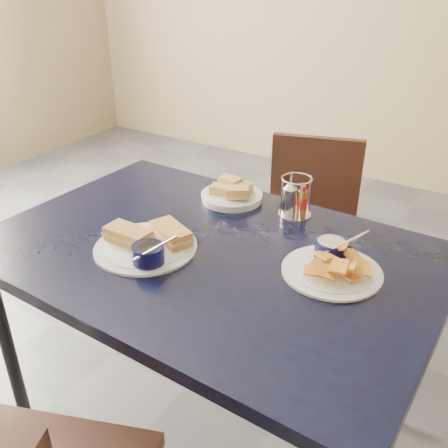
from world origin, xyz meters
The scene contains 7 objects.
ground centered at (0.00, 0.00, 0.00)m, with size 6.00×6.00×0.00m, color #4C4D51.
dining_table centered at (-0.19, -0.09, 0.69)m, with size 1.35×0.93×0.75m.
chair_far centered at (-0.17, 0.73, 0.48)m, with size 0.48×0.48×0.83m.
sandwich_plate centered at (-0.33, -0.19, 0.77)m, with size 0.32×0.30×0.12m.
plantain_plate centered at (0.16, 0.00, 0.77)m, with size 0.27×0.27×0.12m.
bread_basket centered at (-0.30, 0.24, 0.77)m, with size 0.21×0.21×0.07m.
condiment_caddy centered at (-0.07, 0.25, 0.81)m, with size 0.11×0.11×0.14m.
Camera 1 is at (0.51, -1.14, 1.50)m, focal length 40.00 mm.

